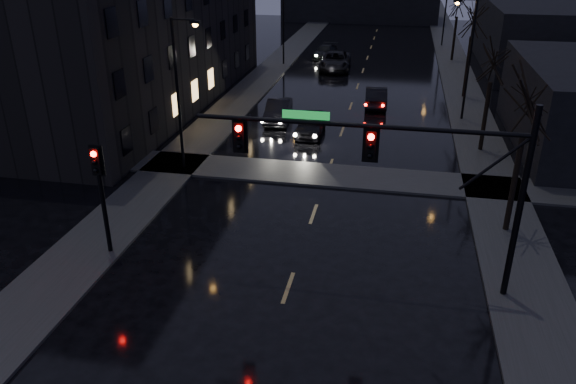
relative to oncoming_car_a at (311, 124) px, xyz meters
The scene contains 19 objects.
sidewalk_left 11.93m from the oncoming_car_a, 123.49° to the left, with size 3.00×140.00×0.12m, color #2D2D2B.
sidewalk_right 14.42m from the oncoming_car_a, 43.62° to the left, with size 3.00×140.00×0.12m, color #2D2D2B.
sidewalk_cross 6.87m from the oncoming_car_a, 73.64° to the right, with size 40.00×3.00×0.12m, color #2D2D2B.
apartment_block 16.27m from the oncoming_car_a, 161.29° to the left, with size 12.00×30.00×12.00m, color black.
commercial_right_far 29.83m from the oncoming_car_a, 50.47° to the left, with size 12.00×18.00×6.00m, color black.
signal_mast 17.57m from the oncoming_car_a, 70.23° to the right, with size 11.11×0.41×7.00m.
signal_pole_left 17.17m from the oncoming_car_a, 109.13° to the right, with size 0.35×0.41×4.53m.
tree_near 16.11m from the oncoming_car_a, 46.97° to the right, with size 3.52×3.52×8.08m.
tree_mid_a 11.58m from the oncoming_car_a, ahead, with size 3.30×3.30×7.58m.
tree_mid_b 16.16m from the oncoming_car_a, 46.64° to the left, with size 3.74×3.74×8.59m.
streetlight_l_near 9.92m from the oncoming_car_a, 128.68° to the right, with size 1.53×0.28×8.00m.
streetlight_l_far 21.12m from the oncoming_car_a, 105.84° to the left, with size 1.53×0.28×8.00m.
streetlight_r_mid 11.46m from the oncoming_car_a, 27.43° to the left, with size 1.53×0.28×8.00m.
streetlight_r_far 34.52m from the oncoming_car_a, 73.90° to the left, with size 1.53×0.28×8.00m.
oncoming_car_a is the anchor object (origin of this frame).
oncoming_car_b 3.46m from the oncoming_car_a, 138.84° to the left, with size 1.53×4.40×1.45m, color black.
oncoming_car_c 18.83m from the oncoming_car_a, 92.12° to the left, with size 2.73×5.92×1.65m, color black.
oncoming_car_d 24.10m from the oncoming_car_a, 95.59° to the left, with size 1.82×4.48×1.30m, color black.
lead_car 8.12m from the oncoming_car_a, 62.69° to the left, with size 1.55×4.44×1.46m, color black.
Camera 1 is at (3.32, -8.74, 11.77)m, focal length 35.00 mm.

